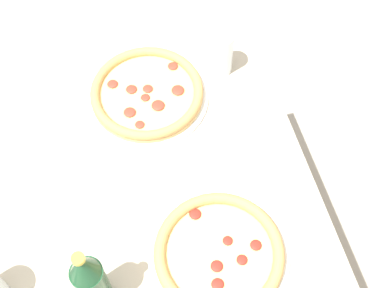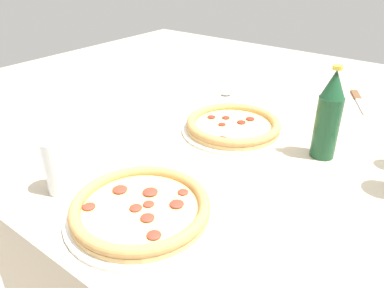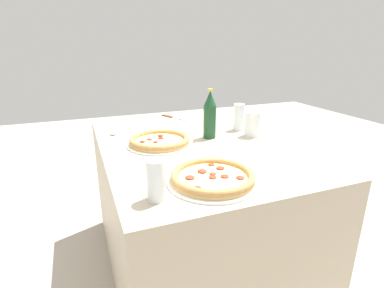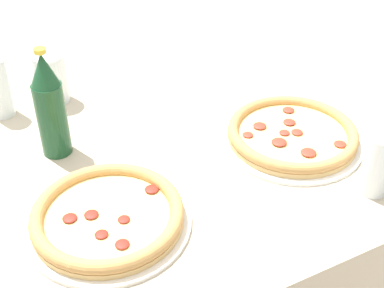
{
  "view_description": "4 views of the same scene",
  "coord_description": "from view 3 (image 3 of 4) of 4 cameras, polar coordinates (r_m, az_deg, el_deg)",
  "views": [
    {
      "loc": [
        0.38,
        0.01,
        1.91
      ],
      "look_at": [
        -0.26,
        0.17,
        0.81
      ],
      "focal_mm": 50.0,
      "sensor_mm": 36.0,
      "label": 1
    },
    {
      "loc": [
        -0.89,
        -0.37,
        1.27
      ],
      "look_at": [
        -0.2,
        0.17,
        0.8
      ],
      "focal_mm": 35.0,
      "sensor_mm": 36.0,
      "label": 2
    },
    {
      "loc": [
        -1.32,
        0.52,
        1.22
      ],
      "look_at": [
        -0.25,
        0.1,
        0.83
      ],
      "focal_mm": 28.0,
      "sensor_mm": 36.0,
      "label": 3
    },
    {
      "loc": [
        0.2,
        0.89,
        1.47
      ],
      "look_at": [
        -0.2,
        0.1,
        0.83
      ],
      "focal_mm": 50.0,
      "sensor_mm": 36.0,
      "label": 4
    }
  ],
  "objects": [
    {
      "name": "table",
      "position": [
        1.65,
        0.04,
        -12.12
      ],
      "size": [
        1.3,
        0.88,
        0.76
      ],
      "color": "#B7A88E",
      "rests_on": "ground_plane"
    },
    {
      "name": "pizza_pepperoni",
      "position": [
        1.45,
        -6.18,
        0.58
      ],
      "size": [
        0.32,
        0.32,
        0.04
      ],
      "color": "silver",
      "rests_on": "table"
    },
    {
      "name": "glass_cola",
      "position": [
        0.94,
        -6.83,
        -7.18
      ],
      "size": [
        0.06,
        0.06,
        0.13
      ],
      "color": "white",
      "rests_on": "table"
    },
    {
      "name": "glass_water",
      "position": [
        1.7,
        8.88,
        4.97
      ],
      "size": [
        0.06,
        0.06,
        0.15
      ],
      "color": "white",
      "rests_on": "table"
    },
    {
      "name": "glass_red_wine",
      "position": [
        1.6,
        11.38,
        3.53
      ],
      "size": [
        0.08,
        0.08,
        0.13
      ],
      "color": "white",
      "rests_on": "table"
    },
    {
      "name": "beer_bottle",
      "position": [
        1.53,
        3.41,
        5.51
      ],
      "size": [
        0.07,
        0.07,
        0.25
      ],
      "color": "#194728",
      "rests_on": "table"
    },
    {
      "name": "pizza_salami",
      "position": [
        1.06,
        3.94,
        -6.36
      ],
      "size": [
        0.32,
        0.32,
        0.04
      ],
      "color": "white",
      "rests_on": "table"
    },
    {
      "name": "ground_plane",
      "position": [
        1.87,
        0.03,
        -22.14
      ],
      "size": [
        8.0,
        8.0,
        0.0
      ],
      "primitive_type": "plane",
      "color": "#A89E8E"
    },
    {
      "name": "spoon",
      "position": [
        1.69,
        -14.66,
        2.2
      ],
      "size": [
        0.16,
        0.06,
        0.01
      ],
      "color": "silver",
      "rests_on": "table"
    },
    {
      "name": "knife",
      "position": [
        1.98,
        -3.39,
        5.06
      ],
      "size": [
        0.22,
        0.13,
        0.01
      ],
      "color": "brown",
      "rests_on": "table"
    }
  ]
}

